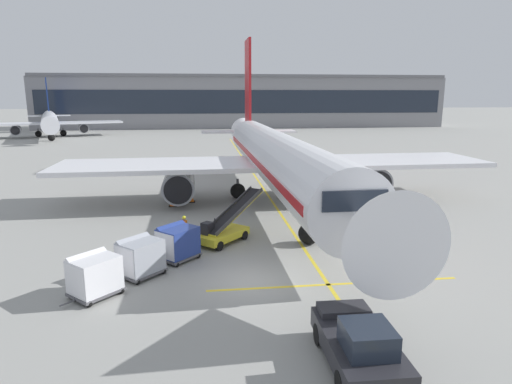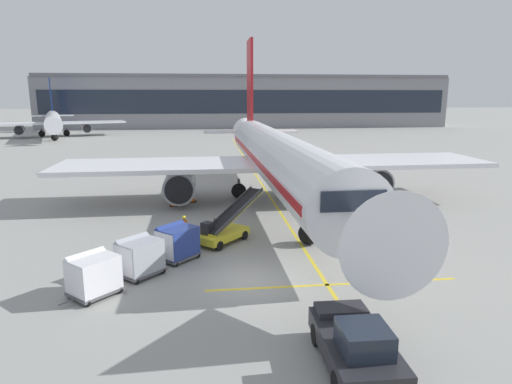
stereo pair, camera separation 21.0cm
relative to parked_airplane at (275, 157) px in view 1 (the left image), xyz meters
The scene contains 15 objects.
ground_plane 17.17m from the parked_airplane, 103.31° to the right, with size 600.00×600.00×0.00m, color gray.
parked_airplane is the anchor object (origin of this frame).
belt_loader 11.76m from the parked_airplane, 114.59° to the right, with size 4.52×4.85×2.82m.
baggage_cart_lead 15.28m from the parked_airplane, 119.63° to the right, with size 2.54×2.55×1.91m.
baggage_cart_second 17.81m from the parked_airplane, 121.21° to the right, with size 2.54×2.55×1.91m.
baggage_cart_third 20.41m from the parked_airplane, 122.31° to the right, with size 2.54×2.55×1.91m.
pushback_tug 23.72m from the parked_airplane, 92.76° to the right, with size 2.18×4.43×1.83m.
ground_crew_by_loader 15.92m from the parked_airplane, 120.44° to the right, with size 0.47×0.42×1.74m.
ground_crew_by_carts 13.05m from the parked_airplane, 124.05° to the right, with size 0.37×0.54×1.74m.
safety_cone_engine_keepout 7.74m from the parked_airplane, behind, with size 0.60×0.60×0.68m.
safety_cone_wingtip 9.12m from the parked_airplane, behind, with size 0.67×0.67×0.76m.
apron_guidance_line_lead_in 3.75m from the parked_airplane, 109.94° to the right, with size 0.20×110.00×0.01m.
apron_guidance_line_stop_bar 17.61m from the parked_airplane, 89.96° to the right, with size 12.00×0.20×0.01m.
terminal_building 91.23m from the parked_airplane, 86.17° to the left, with size 111.25×17.16×14.24m.
distant_airplane 74.11m from the parked_airplane, 121.00° to the left, with size 29.79×37.10×12.95m.
Camera 1 is at (-2.11, -19.43, 8.62)m, focal length 30.80 mm.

